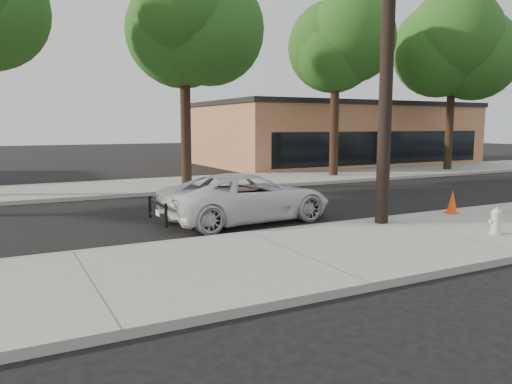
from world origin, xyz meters
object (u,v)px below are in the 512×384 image
Objects in this scene: utility_pole at (387,44)px; police_cruiser at (247,197)px; fire_hydrant at (496,222)px; traffic_cone at (452,202)px.

utility_pole is 5.44m from police_cruiser.
utility_pole is 14.86× the size of fire_hydrant.
police_cruiser is 8.10× the size of fire_hydrant.
traffic_cone is (2.77, 0.13, -4.22)m from utility_pole.
fire_hydrant is at bearing -144.49° from police_cruiser.
police_cruiser is at bearing 137.44° from utility_pole.
utility_pole is at bearing -137.96° from police_cruiser.
traffic_cone is at bearing -118.62° from police_cruiser.
police_cruiser is at bearing 153.77° from fire_hydrant.
fire_hydrant is 0.90× the size of traffic_cone.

